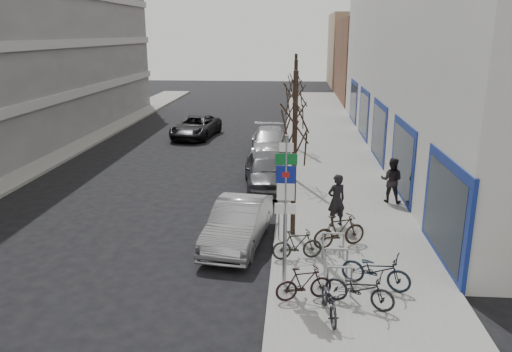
% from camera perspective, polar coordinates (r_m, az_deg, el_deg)
% --- Properties ---
extents(ground, '(120.00, 120.00, 0.00)m').
position_cam_1_polar(ground, '(13.96, -6.91, -12.34)').
color(ground, black).
rests_on(ground, ground).
extents(sidewalk_east, '(5.00, 70.00, 0.15)m').
position_cam_1_polar(sidewalk_east, '(23.05, 9.04, -0.63)').
color(sidewalk_east, slate).
rests_on(sidewalk_east, ground).
extents(sidewalk_west, '(3.00, 70.00, 0.15)m').
position_cam_1_polar(sidewalk_west, '(26.68, -26.32, 0.17)').
color(sidewalk_west, slate).
rests_on(sidewalk_west, ground).
extents(brick_building_far, '(12.00, 14.00, 8.00)m').
position_cam_1_polar(brick_building_far, '(53.11, 16.16, 12.62)').
color(brick_building_far, brown).
rests_on(brick_building_far, ground).
extents(tan_building_far, '(13.00, 12.00, 9.00)m').
position_cam_1_polar(tan_building_far, '(67.93, 14.12, 13.80)').
color(tan_building_far, '#937A5B').
rests_on(tan_building_far, ground).
extents(highway_sign_pole, '(0.55, 0.10, 4.20)m').
position_cam_1_polar(highway_sign_pole, '(12.70, 3.39, -3.05)').
color(highway_sign_pole, gray).
rests_on(highway_sign_pole, ground).
extents(bike_rack, '(0.66, 2.26, 0.83)m').
position_cam_1_polar(bike_rack, '(14.00, 9.14, -9.31)').
color(bike_rack, gray).
rests_on(bike_rack, sidewalk_east).
extents(tree_near, '(1.80, 1.80, 5.50)m').
position_cam_1_polar(tree_near, '(15.72, 4.49, 6.83)').
color(tree_near, black).
rests_on(tree_near, ground).
extents(tree_mid, '(1.80, 1.80, 5.50)m').
position_cam_1_polar(tree_mid, '(22.16, 4.54, 9.51)').
color(tree_mid, black).
rests_on(tree_mid, ground).
extents(tree_far, '(1.80, 1.80, 5.50)m').
position_cam_1_polar(tree_far, '(28.63, 4.56, 10.98)').
color(tree_far, black).
rests_on(tree_far, ground).
extents(meter_front, '(0.10, 0.08, 1.27)m').
position_cam_1_polar(meter_front, '(16.07, 2.63, -4.72)').
color(meter_front, gray).
rests_on(meter_front, sidewalk_east).
extents(meter_mid, '(0.10, 0.08, 1.27)m').
position_cam_1_polar(meter_mid, '(21.30, 3.13, 0.52)').
color(meter_mid, gray).
rests_on(meter_mid, sidewalk_east).
extents(meter_back, '(0.10, 0.08, 1.27)m').
position_cam_1_polar(meter_back, '(26.64, 3.43, 3.68)').
color(meter_back, gray).
rests_on(meter_back, sidewalk_east).
extents(bike_near_left, '(0.69, 1.60, 0.95)m').
position_cam_1_polar(bike_near_left, '(12.15, 8.42, -13.66)').
color(bike_near_left, black).
rests_on(bike_near_left, sidewalk_east).
extents(bike_near_right, '(1.55, 0.86, 0.90)m').
position_cam_1_polar(bike_near_right, '(12.77, 5.50, -12.10)').
color(bike_near_right, black).
rests_on(bike_near_right, sidewalk_east).
extents(bike_mid_curb, '(1.92, 1.26, 1.13)m').
position_cam_1_polar(bike_mid_curb, '(13.61, 13.56, -10.09)').
color(bike_mid_curb, black).
rests_on(bike_mid_curb, sidewalk_east).
extents(bike_mid_inner, '(1.58, 0.79, 0.92)m').
position_cam_1_polar(bike_mid_inner, '(14.87, 4.73, -7.79)').
color(bike_mid_inner, black).
rests_on(bike_mid_inner, sidewalk_east).
extents(bike_far_curb, '(1.83, 1.18, 1.07)m').
position_cam_1_polar(bike_far_curb, '(12.68, 11.76, -12.16)').
color(bike_far_curb, black).
rests_on(bike_far_curb, sidewalk_east).
extents(bike_far_inner, '(1.86, 1.22, 1.09)m').
position_cam_1_polar(bike_far_inner, '(15.79, 9.52, -6.17)').
color(bike_far_inner, black).
rests_on(bike_far_inner, sidewalk_east).
extents(parked_car_front, '(2.06, 4.51, 1.43)m').
position_cam_1_polar(parked_car_front, '(16.11, -2.06, -5.41)').
color(parked_car_front, '#969599').
rests_on(parked_car_front, ground).
extents(parked_car_mid, '(2.42, 4.80, 1.57)m').
position_cam_1_polar(parked_car_mid, '(21.93, 1.21, 0.64)').
color(parked_car_mid, '#4C4C51').
rests_on(parked_car_mid, ground).
extents(parked_car_back, '(2.47, 5.31, 1.50)m').
position_cam_1_polar(parked_car_back, '(27.83, 1.63, 3.89)').
color(parked_car_back, '#959599').
rests_on(parked_car_back, ground).
extents(lane_car, '(2.96, 5.29, 1.40)m').
position_cam_1_polar(lane_car, '(33.00, -6.89, 5.61)').
color(lane_car, black).
rests_on(lane_car, ground).
extents(pedestrian_near, '(0.80, 0.69, 1.85)m').
position_cam_1_polar(pedestrian_near, '(17.36, 9.17, -2.74)').
color(pedestrian_near, black).
rests_on(pedestrian_near, sidewalk_east).
extents(pedestrian_far, '(0.77, 0.64, 1.81)m').
position_cam_1_polar(pedestrian_far, '(20.28, 15.22, -0.42)').
color(pedestrian_far, black).
rests_on(pedestrian_far, sidewalk_east).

